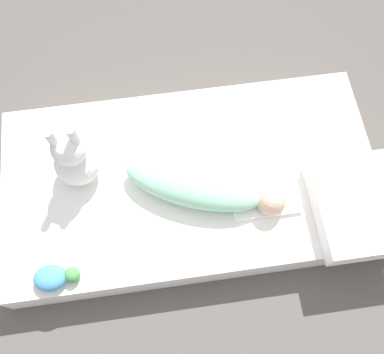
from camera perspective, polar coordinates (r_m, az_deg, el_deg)
ground_plane at (r=1.86m, az=-0.21°, el=-1.60°), size 12.00×12.00×0.00m
bed_mattress at (r=1.79m, az=-0.21°, el=-0.77°), size 1.44×0.76×0.15m
burp_cloth at (r=1.71m, az=9.06°, el=-1.96°), size 0.25×0.19×0.02m
swaddled_baby at (r=1.64m, az=1.13°, el=-0.86°), size 0.60×0.38×0.12m
pillow at (r=1.74m, az=20.36°, el=-3.49°), size 0.31×0.38×0.09m
bunny_plush at (r=1.67m, az=-14.69°, el=2.30°), size 0.17×0.17×0.34m
turtle_plush at (r=1.65m, az=-17.04°, el=-12.06°), size 0.16×0.09×0.06m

